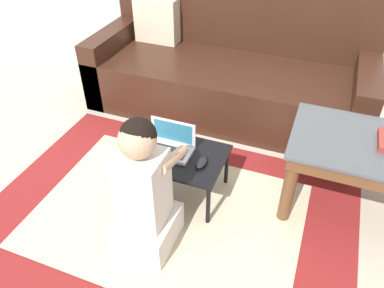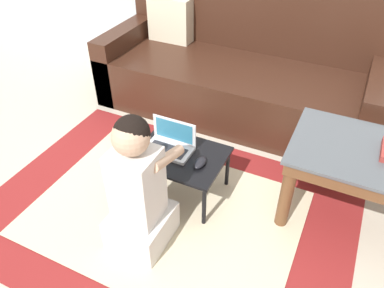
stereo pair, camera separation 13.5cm
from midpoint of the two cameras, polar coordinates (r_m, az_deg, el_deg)
The scene contains 8 objects.
ground_plane at distance 2.35m, azimuth -0.54°, elevation -7.36°, with size 16.00×16.00×0.00m, color beige.
area_rug at distance 2.23m, azimuth -5.45°, elevation -10.70°, with size 2.10×1.49×0.01m.
couch at distance 3.04m, azimuth 4.43°, elevation 11.18°, with size 2.12×0.89×0.93m.
coffee_table at distance 2.17m, azimuth 24.03°, elevation -1.79°, with size 0.85×0.55×0.48m.
laptop_desk at distance 2.18m, azimuth -3.55°, elevation -2.41°, with size 0.52×0.40×0.30m.
laptop at distance 2.18m, azimuth -5.21°, elevation -0.35°, with size 0.28×0.16×0.17m.
computer_mouse at distance 2.08m, azimuth -0.37°, elevation -2.81°, with size 0.06×0.11×0.03m.
person_seated at distance 1.87m, azimuth -9.39°, elevation -7.66°, with size 0.29×0.43×0.79m.
Camera 1 is at (0.55, -1.56, 1.68)m, focal length 35.00 mm.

